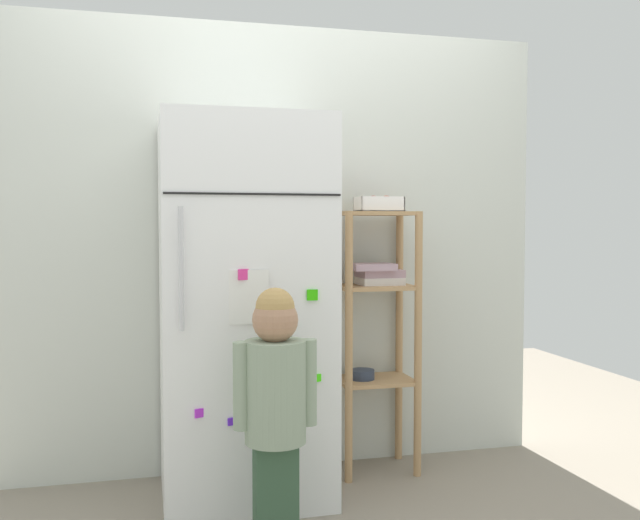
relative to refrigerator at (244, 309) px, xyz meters
The scene contains 6 objects.
ground_plane 0.85m from the refrigerator, ahead, with size 6.00×6.00×0.00m, color gray.
kitchen_wall_back 0.47m from the refrigerator, 57.08° to the left, with size 2.65×0.03×2.14m, color silver.
refrigerator is the anchor object (origin of this frame).
child_standing 0.58m from the refrigerator, 85.67° to the right, with size 0.31×0.23×0.96m.
pantry_shelf_unit 0.67m from the refrigerator, 13.85° to the left, with size 0.37×0.29×1.25m.
fruit_bin 0.83m from the refrigerator, 13.32° to the left, with size 0.21×0.14×0.08m.
Camera 1 is at (-0.63, -2.97, 1.18)m, focal length 39.10 mm.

